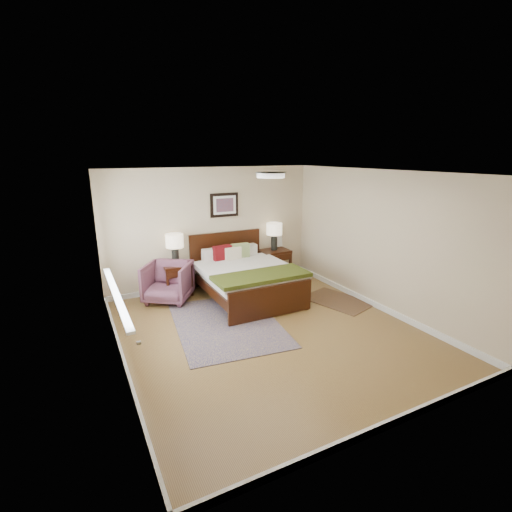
# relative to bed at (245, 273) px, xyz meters

# --- Properties ---
(floor) EXTENTS (5.00, 5.00, 0.00)m
(floor) POSITION_rel_bed_xyz_m (-0.27, -1.47, -0.52)
(floor) COLOR olive
(floor) RESTS_ON ground
(back_wall) EXTENTS (4.50, 0.04, 2.50)m
(back_wall) POSITION_rel_bed_xyz_m (-0.27, 1.03, 0.73)
(back_wall) COLOR #C1AC8C
(back_wall) RESTS_ON ground
(front_wall) EXTENTS (4.50, 0.04, 2.50)m
(front_wall) POSITION_rel_bed_xyz_m (-0.27, -3.97, 0.73)
(front_wall) COLOR #C1AC8C
(front_wall) RESTS_ON ground
(left_wall) EXTENTS (0.04, 5.00, 2.50)m
(left_wall) POSITION_rel_bed_xyz_m (-2.52, -1.47, 0.73)
(left_wall) COLOR #C1AC8C
(left_wall) RESTS_ON ground
(right_wall) EXTENTS (0.04, 5.00, 2.50)m
(right_wall) POSITION_rel_bed_xyz_m (1.98, -1.47, 0.73)
(right_wall) COLOR #C1AC8C
(right_wall) RESTS_ON ground
(ceiling) EXTENTS (4.50, 5.00, 0.02)m
(ceiling) POSITION_rel_bed_xyz_m (-0.27, -1.47, 1.98)
(ceiling) COLOR white
(ceiling) RESTS_ON back_wall
(window) EXTENTS (0.11, 2.72, 1.32)m
(window) POSITION_rel_bed_xyz_m (-2.47, -0.77, 0.86)
(window) COLOR silver
(window) RESTS_ON left_wall
(door) EXTENTS (0.06, 1.00, 2.18)m
(door) POSITION_rel_bed_xyz_m (-2.51, -3.22, 0.55)
(door) COLOR silver
(door) RESTS_ON ground
(ceil_fixture) EXTENTS (0.44, 0.44, 0.08)m
(ceil_fixture) POSITION_rel_bed_xyz_m (-0.27, -1.47, 1.94)
(ceil_fixture) COLOR white
(ceil_fixture) RESTS_ON ceiling
(bed) EXTENTS (1.73, 2.09, 1.13)m
(bed) POSITION_rel_bed_xyz_m (0.00, 0.00, 0.00)
(bed) COLOR #351507
(bed) RESTS_ON ground
(wall_art) EXTENTS (0.62, 0.05, 0.50)m
(wall_art) POSITION_rel_bed_xyz_m (0.00, 1.00, 1.20)
(wall_art) COLOR black
(wall_art) RESTS_ON back_wall
(nightstand_left) EXTENTS (0.53, 0.48, 0.63)m
(nightstand_left) POSITION_rel_bed_xyz_m (-1.15, 0.78, -0.02)
(nightstand_left) COLOR #351507
(nightstand_left) RESTS_ON ground
(nightstand_right) EXTENTS (0.67, 0.50, 0.66)m
(nightstand_right) POSITION_rel_bed_xyz_m (1.10, 0.79, -0.12)
(nightstand_right) COLOR #351507
(nightstand_right) RESTS_ON ground
(lamp_left) EXTENTS (0.35, 0.35, 0.61)m
(lamp_left) POSITION_rel_bed_xyz_m (-1.15, 0.80, 0.54)
(lamp_left) COLOR black
(lamp_left) RESTS_ON nightstand_left
(lamp_right) EXTENTS (0.35, 0.35, 0.61)m
(lamp_right) POSITION_rel_bed_xyz_m (1.10, 0.80, 0.57)
(lamp_right) COLOR black
(lamp_right) RESTS_ON nightstand_right
(armchair) EXTENTS (1.14, 1.15, 0.76)m
(armchair) POSITION_rel_bed_xyz_m (-1.39, 0.53, -0.14)
(armchair) COLOR brown
(armchair) RESTS_ON ground
(rug_persian) EXTENTS (1.92, 2.51, 0.01)m
(rug_persian) POSITION_rel_bed_xyz_m (-0.79, -0.92, -0.51)
(rug_persian) COLOR #0E0E46
(rug_persian) RESTS_ON ground
(rug_navy) EXTENTS (1.15, 1.42, 0.01)m
(rug_navy) POSITION_rel_bed_xyz_m (1.53, -0.96, -0.51)
(rug_navy) COLOR black
(rug_navy) RESTS_ON ground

